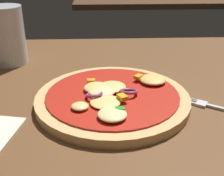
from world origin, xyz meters
The scene contains 3 objects.
dining_table centered at (0.00, 0.00, 0.01)m, with size 1.46×0.83×0.03m.
pizza centered at (-0.03, 0.01, 0.04)m, with size 0.27×0.27×0.03m.
beer_glass centered at (-0.26, 0.22, 0.09)m, with size 0.08×0.08×0.13m.
Camera 1 is at (-0.05, -0.45, 0.28)m, focal length 46.82 mm.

